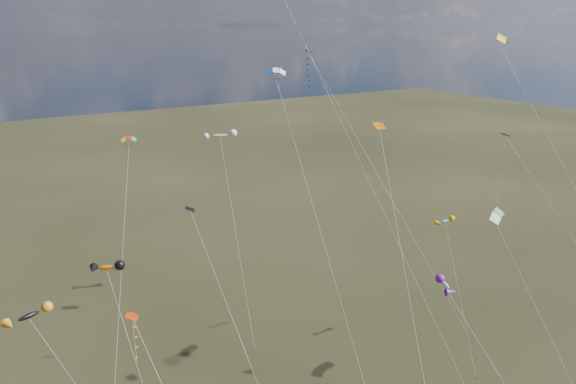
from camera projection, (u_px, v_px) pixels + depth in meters
diamond_black_high at (318, 88)px, 67.07m from camera, size 8.88×23.55×32.20m
diamond_navy_tall at (286, 20)px, 48.92m from camera, size 11.60×21.66×41.83m
diamond_black_mid at (224, 297)px, 40.42m from camera, size 4.08×12.26×21.52m
diamond_red_low at (139, 349)px, 37.85m from camera, size 4.01×10.50×15.26m
diamond_navy_right at (511, 182)px, 46.53m from camera, size 11.98×16.45×26.16m
diamond_orange_center at (398, 231)px, 41.46m from camera, size 7.73×19.14×27.24m
parafoil_yellow at (505, 39)px, 46.16m from camera, size 2.85×26.73×34.94m
parafoil_blue_white at (277, 73)px, 56.41m from camera, size 2.39×18.30×31.13m
parafoil_striped at (499, 213)px, 48.60m from camera, size 3.58×13.10×19.14m
parafoil_tricolor at (128, 140)px, 59.05m from camera, size 8.36×14.91×23.37m
novelty_black_orange at (29, 316)px, 42.56m from camera, size 7.69×10.09×12.84m
novelty_orange_black at (107, 268)px, 46.78m from camera, size 2.88×10.60×14.80m
novelty_white_purple at (446, 286)px, 43.76m from camera, size 4.10×13.31×14.61m
novelty_redwhite_stripe at (220, 136)px, 64.84m from camera, size 5.12×15.50×22.60m
novelty_blue_yellow at (446, 222)px, 56.74m from camera, size 3.36×8.45×15.04m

